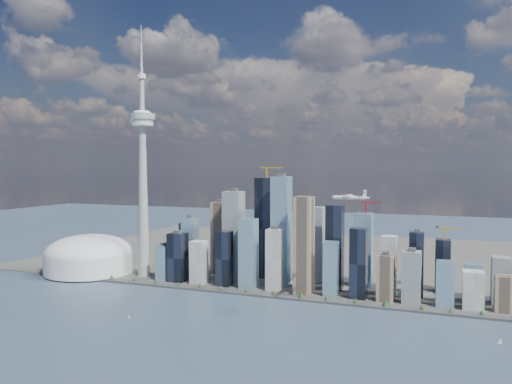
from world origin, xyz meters
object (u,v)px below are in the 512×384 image
at_px(sailboat_east, 500,341).
at_px(sailboat_west, 129,316).
at_px(airplane, 350,197).
at_px(dome_stadium, 90,256).
at_px(needle_tower, 143,171).

bearing_deg(sailboat_east, sailboat_west, 178.71).
height_order(sailboat_west, sailboat_east, sailboat_west).
height_order(airplane, sailboat_west, airplane).
bearing_deg(dome_stadium, airplane, -12.14).
distance_m(dome_stadium, sailboat_west, 387.85).
bearing_deg(dome_stadium, sailboat_west, -41.70).
relative_size(needle_tower, sailboat_west, 52.58).
height_order(dome_stadium, sailboat_west, dome_stadium).
bearing_deg(sailboat_west, needle_tower, 128.66).
height_order(needle_tower, airplane, needle_tower).
xyz_separation_m(dome_stadium, airplane, (622.83, -133.93, 158.34)).
relative_size(sailboat_west, sailboat_east, 1.14).
height_order(needle_tower, sailboat_east, needle_tower).
bearing_deg(sailboat_east, dome_stadium, 158.35).
distance_m(needle_tower, sailboat_west, 383.77).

